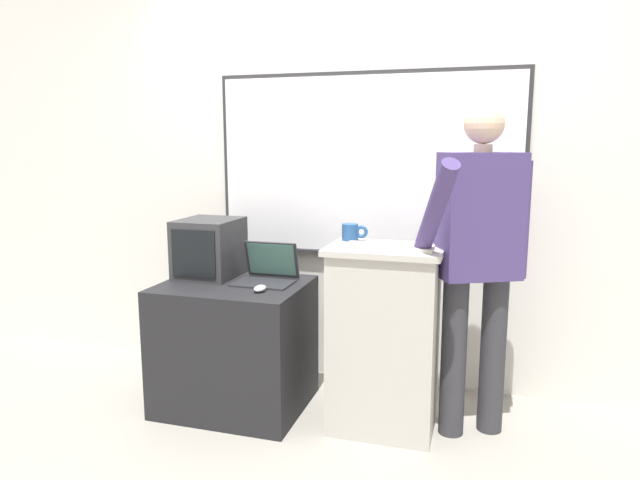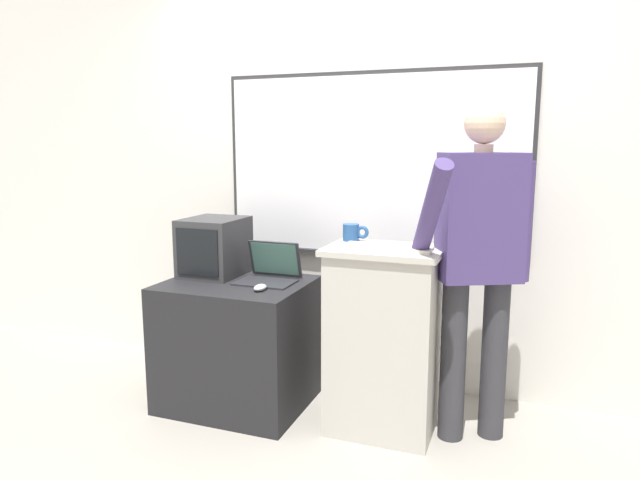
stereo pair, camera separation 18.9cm
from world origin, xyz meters
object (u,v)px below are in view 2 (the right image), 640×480
(lectern_podium, at_px, (383,340))
(crt_monitor, at_px, (214,247))
(laptop, at_px, (271,268))
(computer_mouse_by_laptop, at_px, (260,288))
(person_presenter, at_px, (479,253))
(wireless_keyboard, at_px, (388,248))
(side_desk, at_px, (238,343))
(coffee_mug, at_px, (352,232))

(lectern_podium, bearing_deg, crt_monitor, 172.72)
(laptop, bearing_deg, computer_mouse_by_laptop, -79.02)
(person_presenter, bearing_deg, wireless_keyboard, 171.85)
(lectern_podium, xyz_separation_m, laptop, (-0.70, 0.13, 0.30))
(person_presenter, bearing_deg, lectern_podium, 164.55)
(side_desk, distance_m, person_presenter, 1.46)
(wireless_keyboard, distance_m, crt_monitor, 1.12)
(crt_monitor, height_order, coffee_mug, coffee_mug)
(crt_monitor, bearing_deg, wireless_keyboard, -9.76)
(lectern_podium, bearing_deg, person_presenter, 10.46)
(lectern_podium, height_order, side_desk, lectern_podium)
(lectern_podium, height_order, coffee_mug, coffee_mug)
(wireless_keyboard, bearing_deg, crt_monitor, 170.24)
(computer_mouse_by_laptop, height_order, coffee_mug, coffee_mug)
(lectern_podium, distance_m, computer_mouse_by_laptop, 0.71)
(lectern_podium, relative_size, coffee_mug, 6.88)
(lectern_podium, distance_m, coffee_mug, 0.59)
(person_presenter, height_order, crt_monitor, person_presenter)
(laptop, xyz_separation_m, coffee_mug, (0.48, 0.01, 0.24))
(person_presenter, relative_size, crt_monitor, 4.47)
(computer_mouse_by_laptop, bearing_deg, person_presenter, 9.77)
(laptop, relative_size, crt_monitor, 0.85)
(coffee_mug, bearing_deg, crt_monitor, 179.90)
(wireless_keyboard, relative_size, crt_monitor, 1.15)
(person_presenter, xyz_separation_m, crt_monitor, (-1.53, 0.05, -0.08))
(lectern_podium, xyz_separation_m, crt_monitor, (-1.07, 0.14, 0.40))
(lectern_podium, height_order, crt_monitor, crt_monitor)
(computer_mouse_by_laptop, bearing_deg, coffee_mug, 28.91)
(lectern_podium, bearing_deg, wireless_keyboard, -61.07)
(person_presenter, xyz_separation_m, wireless_keyboard, (-0.43, -0.14, 0.02))
(crt_monitor, distance_m, coffee_mug, 0.87)
(side_desk, height_order, wireless_keyboard, wireless_keyboard)
(wireless_keyboard, relative_size, coffee_mug, 3.05)
(side_desk, distance_m, computer_mouse_by_laptop, 0.46)
(wireless_keyboard, height_order, computer_mouse_by_laptop, wireless_keyboard)
(wireless_keyboard, relative_size, computer_mouse_by_laptop, 4.38)
(lectern_podium, relative_size, crt_monitor, 2.60)
(computer_mouse_by_laptop, relative_size, crt_monitor, 0.26)
(person_presenter, relative_size, laptop, 5.28)
(side_desk, height_order, person_presenter, person_presenter)
(wireless_keyboard, distance_m, computer_mouse_by_laptop, 0.73)
(computer_mouse_by_laptop, xyz_separation_m, crt_monitor, (-0.42, 0.24, 0.15))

